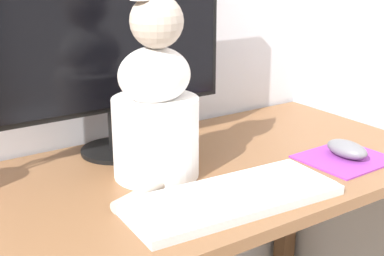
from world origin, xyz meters
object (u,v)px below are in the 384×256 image
(monitor, at_px, (112,50))
(cat, at_px, (156,107))
(keyboard, at_px, (232,197))
(computer_mouse_right, at_px, (347,149))

(monitor, xyz_separation_m, cat, (0.01, -0.17, -0.09))
(monitor, bearing_deg, keyboard, -80.47)
(computer_mouse_right, bearing_deg, keyboard, -174.86)
(keyboard, height_order, computer_mouse_right, computer_mouse_right)
(keyboard, height_order, cat, cat)
(monitor, xyz_separation_m, computer_mouse_right, (0.42, -0.33, -0.22))
(cat, bearing_deg, keyboard, -74.60)
(monitor, distance_m, computer_mouse_right, 0.58)
(monitor, xyz_separation_m, keyboard, (0.06, -0.36, -0.23))
(keyboard, relative_size, computer_mouse_right, 4.01)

